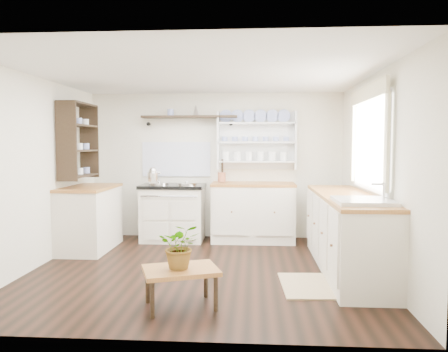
{
  "coord_description": "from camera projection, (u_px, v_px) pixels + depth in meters",
  "views": [
    {
      "loc": [
        0.61,
        -5.06,
        1.48
      ],
      "look_at": [
        0.24,
        0.25,
        1.1
      ],
      "focal_mm": 35.0,
      "sensor_mm": 36.0,
      "label": 1
    }
  ],
  "objects": [
    {
      "name": "floor",
      "position": [
        202.0,
        270.0,
        5.18
      ],
      "size": [
        4.0,
        3.8,
        0.01
      ],
      "primitive_type": "cube",
      "color": "black",
      "rests_on": "ground"
    },
    {
      "name": "wall_back",
      "position": [
        216.0,
        166.0,
        6.99
      ],
      "size": [
        4.0,
        0.02,
        2.3
      ],
      "primitive_type": "cube",
      "color": "silver",
      "rests_on": "ground"
    },
    {
      "name": "wall_right",
      "position": [
        376.0,
        174.0,
        4.96
      ],
      "size": [
        0.02,
        3.8,
        2.3
      ],
      "primitive_type": "cube",
      "color": "silver",
      "rests_on": "ground"
    },
    {
      "name": "wall_left",
      "position": [
        36.0,
        172.0,
        5.23
      ],
      "size": [
        0.02,
        3.8,
        2.3
      ],
      "primitive_type": "cube",
      "color": "silver",
      "rests_on": "ground"
    },
    {
      "name": "ceiling",
      "position": [
        201.0,
        74.0,
        5.02
      ],
      "size": [
        4.0,
        3.8,
        0.01
      ],
      "primitive_type": "cube",
      "color": "white",
      "rests_on": "wall_back"
    },
    {
      "name": "window",
      "position": [
        369.0,
        138.0,
        5.09
      ],
      "size": [
        0.08,
        1.55,
        1.22
      ],
      "color": "white",
      "rests_on": "wall_right"
    },
    {
      "name": "aga_cooker",
      "position": [
        173.0,
        212.0,
        6.75
      ],
      "size": [
        0.97,
        0.68,
        0.9
      ],
      "color": "white",
      "rests_on": "floor"
    },
    {
      "name": "back_cabinets",
      "position": [
        253.0,
        211.0,
        6.7
      ],
      "size": [
        1.27,
        0.63,
        0.9
      ],
      "color": "silver",
      "rests_on": "floor"
    },
    {
      "name": "right_cabinets",
      "position": [
        346.0,
        232.0,
        5.13
      ],
      "size": [
        0.62,
        2.43,
        0.9
      ],
      "color": "silver",
      "rests_on": "floor"
    },
    {
      "name": "belfast_sink",
      "position": [
        363.0,
        213.0,
        4.36
      ],
      "size": [
        0.55,
        0.6,
        0.45
      ],
      "color": "white",
      "rests_on": "right_cabinets"
    },
    {
      "name": "left_cabinets",
      "position": [
        90.0,
        217.0,
        6.16
      ],
      "size": [
        0.62,
        1.13,
        0.9
      ],
      "color": "silver",
      "rests_on": "floor"
    },
    {
      "name": "plate_rack",
      "position": [
        257.0,
        140.0,
        6.88
      ],
      "size": [
        1.2,
        0.22,
        0.9
      ],
      "color": "white",
      "rests_on": "wall_back"
    },
    {
      "name": "high_shelf",
      "position": [
        190.0,
        118.0,
        6.84
      ],
      "size": [
        1.5,
        0.29,
        0.16
      ],
      "color": "black",
      "rests_on": "wall_back"
    },
    {
      "name": "left_shelving",
      "position": [
        78.0,
        140.0,
        6.09
      ],
      "size": [
        0.28,
        0.8,
        1.05
      ],
      "primitive_type": "cube",
      "color": "black",
      "rests_on": "wall_left"
    },
    {
      "name": "kettle",
      "position": [
        153.0,
        174.0,
        6.61
      ],
      "size": [
        0.17,
        0.17,
        0.21
      ],
      "primitive_type": null,
      "color": "silver",
      "rests_on": "aga_cooker"
    },
    {
      "name": "utensil_crock",
      "position": [
        222.0,
        177.0,
        6.77
      ],
      "size": [
        0.12,
        0.12,
        0.14
      ],
      "primitive_type": "cylinder",
      "color": "#A0593A",
      "rests_on": "back_cabinets"
    },
    {
      "name": "center_table",
      "position": [
        181.0,
        273.0,
        3.97
      ],
      "size": [
        0.78,
        0.67,
        0.36
      ],
      "rotation": [
        0.0,
        0.0,
        0.35
      ],
      "color": "brown",
      "rests_on": "floor"
    },
    {
      "name": "potted_plant",
      "position": [
        180.0,
        246.0,
        3.95
      ],
      "size": [
        0.41,
        0.36,
        0.41
      ],
      "primitive_type": "imported",
      "rotation": [
        0.0,
        0.0,
        0.12
      ],
      "color": "#3F7233",
      "rests_on": "center_table"
    },
    {
      "name": "floor_rug",
      "position": [
        308.0,
        285.0,
        4.57
      ],
      "size": [
        0.59,
        0.88,
        0.02
      ],
      "primitive_type": "cube",
      "rotation": [
        0.0,
        0.0,
        0.05
      ],
      "color": "#9E845C",
      "rests_on": "floor"
    }
  ]
}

